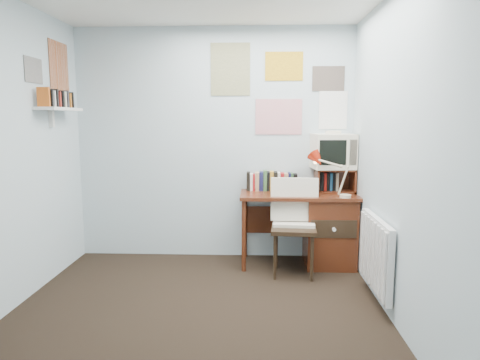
% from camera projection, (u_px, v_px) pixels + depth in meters
% --- Properties ---
extents(ground, '(3.50, 3.50, 0.00)m').
position_uv_depth(ground, '(192.00, 330.00, 3.12)').
color(ground, black).
rests_on(ground, ground).
extents(back_wall, '(3.00, 0.02, 2.50)m').
position_uv_depth(back_wall, '(214.00, 145.00, 4.67)').
color(back_wall, silver).
rests_on(back_wall, ground).
extents(right_wall, '(0.02, 3.50, 2.50)m').
position_uv_depth(right_wall, '(410.00, 160.00, 2.88)').
color(right_wall, silver).
rests_on(right_wall, ground).
extents(desk, '(1.20, 0.55, 0.76)m').
position_uv_depth(desk, '(324.00, 227.00, 4.48)').
color(desk, '#512312').
rests_on(desk, ground).
extents(desk_chair, '(0.51, 0.49, 0.92)m').
position_uv_depth(desk_chair, '(294.00, 229.00, 4.18)').
color(desk_chair, black).
rests_on(desk_chair, ground).
extents(desk_lamp, '(0.32, 0.29, 0.40)m').
position_uv_depth(desk_lamp, '(346.00, 177.00, 4.18)').
color(desk_lamp, '#B4200C').
rests_on(desk_lamp, desk).
extents(tv_riser, '(0.40, 0.30, 0.25)m').
position_uv_depth(tv_riser, '(335.00, 180.00, 4.52)').
color(tv_riser, '#512312').
rests_on(tv_riser, desk).
extents(crt_tv, '(0.45, 0.42, 0.40)m').
position_uv_depth(crt_tv, '(333.00, 150.00, 4.49)').
color(crt_tv, beige).
rests_on(crt_tv, tv_riser).
extents(book_row, '(0.60, 0.14, 0.22)m').
position_uv_depth(book_row, '(275.00, 180.00, 4.61)').
color(book_row, '#512312').
rests_on(book_row, desk).
extents(radiator, '(0.09, 0.80, 0.60)m').
position_uv_depth(radiator, '(376.00, 254.00, 3.55)').
color(radiator, white).
rests_on(radiator, right_wall).
extents(wall_shelf, '(0.20, 0.62, 0.24)m').
position_uv_depth(wall_shelf, '(59.00, 109.00, 4.03)').
color(wall_shelf, white).
rests_on(wall_shelf, left_wall).
extents(posters_back, '(1.20, 0.01, 0.90)m').
position_uv_depth(posters_back, '(279.00, 88.00, 4.55)').
color(posters_back, white).
rests_on(posters_back, back_wall).
extents(posters_left, '(0.01, 0.70, 0.60)m').
position_uv_depth(posters_left, '(47.00, 68.00, 3.98)').
color(posters_left, white).
rests_on(posters_left, left_wall).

